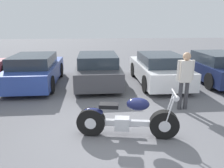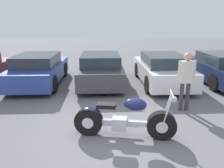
{
  "view_description": "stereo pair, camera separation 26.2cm",
  "coord_description": "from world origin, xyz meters",
  "px_view_note": "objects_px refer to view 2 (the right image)",
  "views": [
    {
      "loc": [
        -0.45,
        -4.54,
        2.63
      ],
      "look_at": [
        0.09,
        1.58,
        0.85
      ],
      "focal_mm": 35.0,
      "sensor_mm": 36.0,
      "label": 1
    },
    {
      "loc": [
        -0.19,
        -4.56,
        2.63
      ],
      "look_at": [
        0.09,
        1.58,
        0.85
      ],
      "focal_mm": 35.0,
      "sensor_mm": 36.0,
      "label": 2
    }
  ],
  "objects_px": {
    "motorcycle": "(124,119)",
    "parked_car_dark_grey": "(101,69)",
    "parked_car_blue": "(39,70)",
    "parked_car_white": "(162,69)",
    "person_standing": "(186,77)",
    "parked_car_navy": "(220,68)"
  },
  "relations": [
    {
      "from": "parked_car_dark_grey",
      "to": "person_standing",
      "type": "bearing_deg",
      "value": -51.26
    },
    {
      "from": "parked_car_white",
      "to": "parked_car_blue",
      "type": "bearing_deg",
      "value": 177.56
    },
    {
      "from": "parked_car_navy",
      "to": "person_standing",
      "type": "relative_size",
      "value": 2.35
    },
    {
      "from": "parked_car_blue",
      "to": "parked_car_white",
      "type": "relative_size",
      "value": 1.0
    },
    {
      "from": "parked_car_blue",
      "to": "parked_car_white",
      "type": "distance_m",
      "value": 5.24
    },
    {
      "from": "parked_car_dark_grey",
      "to": "parked_car_blue",
      "type": "bearing_deg",
      "value": -179.85
    },
    {
      "from": "motorcycle",
      "to": "person_standing",
      "type": "relative_size",
      "value": 1.35
    },
    {
      "from": "parked_car_navy",
      "to": "parked_car_dark_grey",
      "type": "bearing_deg",
      "value": 179.15
    },
    {
      "from": "parked_car_blue",
      "to": "person_standing",
      "type": "xyz_separation_m",
      "value": [
        5.14,
        -3.14,
        0.42
      ]
    },
    {
      "from": "parked_car_dark_grey",
      "to": "parked_car_navy",
      "type": "xyz_separation_m",
      "value": [
        5.23,
        -0.08,
        0.0
      ]
    },
    {
      "from": "motorcycle",
      "to": "parked_car_dark_grey",
      "type": "height_order",
      "value": "parked_car_dark_grey"
    },
    {
      "from": "parked_car_dark_grey",
      "to": "parked_car_navy",
      "type": "bearing_deg",
      "value": -0.85
    },
    {
      "from": "motorcycle",
      "to": "parked_car_blue",
      "type": "bearing_deg",
      "value": 124.34
    },
    {
      "from": "parked_car_white",
      "to": "parked_car_dark_grey",
      "type": "bearing_deg",
      "value": 174.98
    },
    {
      "from": "person_standing",
      "to": "parked_car_dark_grey",
      "type": "bearing_deg",
      "value": 128.74
    },
    {
      "from": "parked_car_white",
      "to": "person_standing",
      "type": "distance_m",
      "value": 2.94
    },
    {
      "from": "motorcycle",
      "to": "parked_car_white",
      "type": "distance_m",
      "value": 4.87
    },
    {
      "from": "parked_car_white",
      "to": "person_standing",
      "type": "bearing_deg",
      "value": -91.87
    },
    {
      "from": "parked_car_dark_grey",
      "to": "parked_car_white",
      "type": "height_order",
      "value": "same"
    },
    {
      "from": "parked_car_blue",
      "to": "motorcycle",
      "type": "bearing_deg",
      "value": -55.66
    },
    {
      "from": "motorcycle",
      "to": "parked_car_white",
      "type": "relative_size",
      "value": 0.57
    },
    {
      "from": "parked_car_blue",
      "to": "person_standing",
      "type": "bearing_deg",
      "value": -31.4
    }
  ]
}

